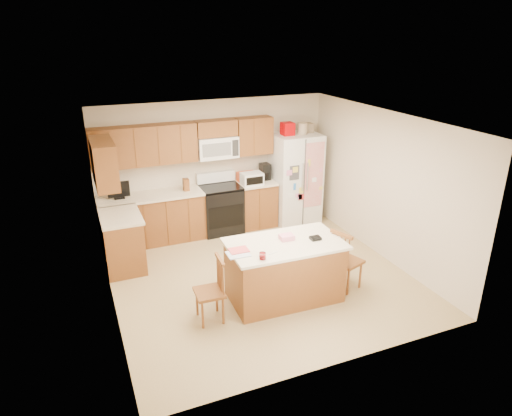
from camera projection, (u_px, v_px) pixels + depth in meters
name	position (u px, v px, depth m)	size (l,w,h in m)	color
ground	(260.00, 276.00, 7.33)	(4.50, 4.50, 0.00)	olive
room_shell	(260.00, 192.00, 6.80)	(4.60, 4.60, 2.52)	beige
cabinetry	(171.00, 196.00, 8.18)	(3.36, 1.56, 2.15)	brown
stove	(221.00, 208.00, 8.82)	(0.76, 0.65, 1.13)	black
refrigerator	(295.00, 177.00, 9.16)	(0.90, 0.79, 2.04)	white
island	(284.00, 270.00, 6.59)	(1.73, 1.01, 0.99)	brown
windsor_chair_left	(211.00, 292.00, 6.09)	(0.39, 0.41, 0.91)	brown
windsor_chair_back	(266.00, 256.00, 7.09)	(0.45, 0.44, 0.87)	brown
windsor_chair_right	(345.00, 261.00, 6.85)	(0.51, 0.52, 0.96)	brown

